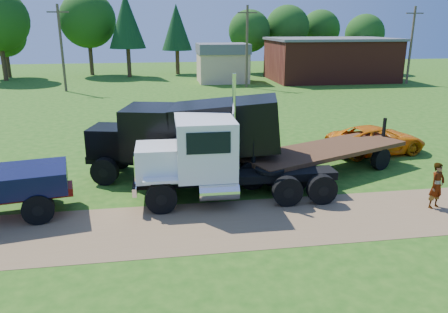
{
  "coord_description": "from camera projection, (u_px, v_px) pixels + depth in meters",
  "views": [
    {
      "loc": [
        -4.42,
        -14.51,
        7.14
      ],
      "look_at": [
        -1.61,
        3.3,
        1.6
      ],
      "focal_mm": 35.0,
      "sensor_mm": 36.0,
      "label": 1
    }
  ],
  "objects": [
    {
      "name": "spectator_a",
      "position": [
        437.0,
        186.0,
        17.33
      ],
      "size": [
        0.8,
        0.65,
        1.88
      ],
      "primitive_type": "imported",
      "rotation": [
        0.0,
        0.0,
        0.34
      ],
      "color": "#999999",
      "rests_on": "ground"
    },
    {
      "name": "tan_shed",
      "position": [
        223.0,
        62.0,
        54.11
      ],
      "size": [
        6.2,
        5.4,
        4.7
      ],
      "color": "tan",
      "rests_on": "ground"
    },
    {
      "name": "dirt_track",
      "position": [
        280.0,
        220.0,
        16.46
      ],
      "size": [
        120.0,
        4.2,
        0.01
      ],
      "primitive_type": "cube",
      "color": "brown",
      "rests_on": "ground"
    },
    {
      "name": "tree_row",
      "position": [
        168.0,
        26.0,
        60.89
      ],
      "size": [
        56.1,
        15.47,
        11.33
      ],
      "color": "#312014",
      "rests_on": "ground"
    },
    {
      "name": "ground",
      "position": [
        280.0,
        220.0,
        16.46
      ],
      "size": [
        140.0,
        140.0,
        0.0
      ],
      "primitive_type": "plane",
      "color": "#205412",
      "rests_on": "ground"
    },
    {
      "name": "white_semi_tractor",
      "position": [
        208.0,
        159.0,
        17.98
      ],
      "size": [
        8.58,
        3.13,
        5.16
      ],
      "rotation": [
        0.0,
        0.0,
        -0.01
      ],
      "color": "black",
      "rests_on": "ground"
    },
    {
      "name": "brick_building",
      "position": [
        330.0,
        59.0,
        56.13
      ],
      "size": [
        15.4,
        10.4,
        5.3
      ],
      "color": "maroon",
      "rests_on": "ground"
    },
    {
      "name": "spectator_b",
      "position": [
        261.0,
        152.0,
        21.87
      ],
      "size": [
        1.1,
        0.98,
        1.88
      ],
      "primitive_type": "imported",
      "rotation": [
        0.0,
        0.0,
        3.49
      ],
      "color": "#999999",
      "rests_on": "ground"
    },
    {
      "name": "flatbed_trailer",
      "position": [
        325.0,
        154.0,
        21.44
      ],
      "size": [
        9.21,
        5.95,
        2.27
      ],
      "rotation": [
        0.0,
        0.0,
        0.41
      ],
      "color": "#3B2212",
      "rests_on": "ground"
    },
    {
      "name": "utility_poles",
      "position": [
        247.0,
        45.0,
        49.02
      ],
      "size": [
        42.2,
        0.28,
        9.0
      ],
      "color": "brown",
      "rests_on": "ground"
    },
    {
      "name": "black_dump_truck",
      "position": [
        191.0,
        134.0,
        20.34
      ],
      "size": [
        9.32,
        4.7,
        3.95
      ],
      "rotation": [
        0.0,
        0.0,
        -0.24
      ],
      "color": "black",
      "rests_on": "ground"
    },
    {
      "name": "orange_pickup",
      "position": [
        376.0,
        140.0,
        24.79
      ],
      "size": [
        5.87,
        3.31,
        1.55
      ],
      "primitive_type": "imported",
      "rotation": [
        0.0,
        0.0,
        1.71
      ],
      "color": "orange",
      "rests_on": "ground"
    }
  ]
}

